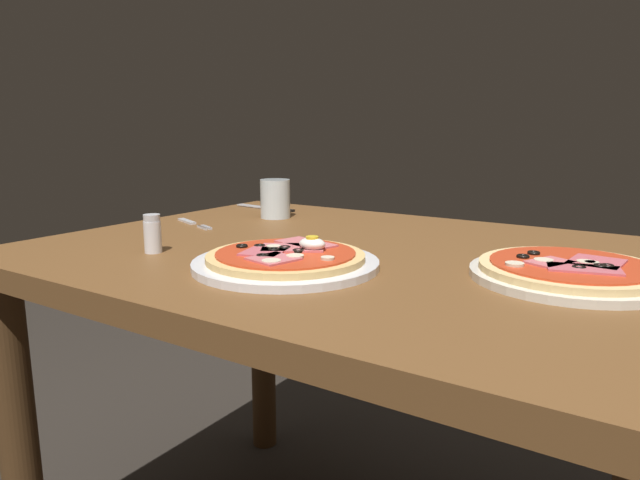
{
  "coord_description": "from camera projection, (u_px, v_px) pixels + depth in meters",
  "views": [
    {
      "loc": [
        0.5,
        -0.87,
        0.94
      ],
      "look_at": [
        -0.01,
        -0.09,
        0.76
      ],
      "focal_mm": 32.21,
      "sensor_mm": 36.0,
      "label": 1
    }
  ],
  "objects": [
    {
      "name": "dining_table",
      "position": [
        351.0,
        310.0,
        1.05
      ],
      "size": [
        1.13,
        0.84,
        0.73
      ],
      "color": "brown",
      "rests_on": "ground"
    },
    {
      "name": "pizza_foreground",
      "position": [
        286.0,
        260.0,
        0.89
      ],
      "size": [
        0.29,
        0.29,
        0.05
      ],
      "color": "white",
      "rests_on": "dining_table"
    },
    {
      "name": "pizza_across_left",
      "position": [
        570.0,
        272.0,
        0.82
      ],
      "size": [
        0.28,
        0.28,
        0.03
      ],
      "color": "silver",
      "rests_on": "dining_table"
    },
    {
      "name": "water_glass_near",
      "position": [
        275.0,
        201.0,
        1.36
      ],
      "size": [
        0.07,
        0.07,
        0.09
      ],
      "color": "silver",
      "rests_on": "dining_table"
    },
    {
      "name": "fork",
      "position": [
        192.0,
        223.0,
        1.28
      ],
      "size": [
        0.15,
        0.07,
        0.0
      ],
      "color": "silver",
      "rests_on": "dining_table"
    },
    {
      "name": "knife",
      "position": [
        269.0,
        208.0,
        1.51
      ],
      "size": [
        0.2,
        0.04,
        0.01
      ],
      "color": "silver",
      "rests_on": "dining_table"
    },
    {
      "name": "salt_shaker",
      "position": [
        153.0,
        234.0,
        0.99
      ],
      "size": [
        0.03,
        0.03,
        0.07
      ],
      "color": "white",
      "rests_on": "dining_table"
    }
  ]
}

